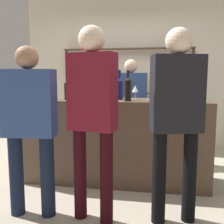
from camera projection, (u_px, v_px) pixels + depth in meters
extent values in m
plane|color=#B2A893|center=(112.00, 180.00, 3.30)|extent=(16.00, 16.00, 0.00)
cube|color=brown|center=(112.00, 140.00, 3.23)|extent=(2.29, 0.61, 1.01)
cube|color=beige|center=(128.00, 71.00, 4.97)|extent=(3.89, 0.12, 2.80)
cylinder|color=#4C3828|center=(67.00, 97.00, 5.05)|extent=(0.05, 0.05, 1.80)
cylinder|color=#4C3828|center=(192.00, 99.00, 4.68)|extent=(0.05, 0.05, 1.80)
cube|color=#4C3828|center=(128.00, 49.00, 4.75)|extent=(2.37, 0.18, 0.02)
cube|color=#4C3828|center=(127.00, 93.00, 4.85)|extent=(2.37, 0.18, 0.02)
cylinder|color=brown|center=(83.00, 87.00, 4.97)|extent=(0.07, 0.07, 0.20)
cone|color=brown|center=(83.00, 80.00, 4.96)|extent=(0.07, 0.07, 0.03)
cylinder|color=brown|center=(83.00, 77.00, 4.95)|extent=(0.03, 0.03, 0.10)
cylinder|color=maroon|center=(83.00, 74.00, 4.94)|extent=(0.03, 0.03, 0.01)
cylinder|color=#0F1956|center=(101.00, 87.00, 4.92)|extent=(0.07, 0.07, 0.20)
cone|color=#0F1956|center=(101.00, 81.00, 4.90)|extent=(0.07, 0.07, 0.03)
cylinder|color=#0F1956|center=(100.00, 77.00, 4.90)|extent=(0.03, 0.03, 0.10)
cylinder|color=maroon|center=(100.00, 74.00, 4.89)|extent=(0.03, 0.03, 0.01)
cylinder|color=black|center=(118.00, 86.00, 4.86)|extent=(0.08, 0.08, 0.23)
cone|color=black|center=(118.00, 79.00, 4.85)|extent=(0.08, 0.08, 0.03)
cylinder|color=black|center=(118.00, 75.00, 4.84)|extent=(0.03, 0.03, 0.10)
cylinder|color=#232328|center=(118.00, 72.00, 4.83)|extent=(0.03, 0.03, 0.01)
cylinder|color=brown|center=(136.00, 87.00, 4.81)|extent=(0.07, 0.07, 0.21)
cone|color=brown|center=(136.00, 80.00, 4.79)|extent=(0.07, 0.07, 0.03)
cylinder|color=brown|center=(136.00, 77.00, 4.79)|extent=(0.03, 0.03, 0.09)
cylinder|color=#232328|center=(136.00, 74.00, 4.78)|extent=(0.03, 0.03, 0.01)
cylinder|color=brown|center=(155.00, 87.00, 4.76)|extent=(0.07, 0.07, 0.20)
cone|color=brown|center=(155.00, 81.00, 4.74)|extent=(0.07, 0.07, 0.03)
cylinder|color=brown|center=(155.00, 78.00, 4.73)|extent=(0.03, 0.03, 0.07)
cylinder|color=gold|center=(155.00, 75.00, 4.73)|extent=(0.03, 0.03, 0.01)
cylinder|color=#0F1956|center=(174.00, 88.00, 4.70)|extent=(0.07, 0.07, 0.18)
cone|color=#0F1956|center=(174.00, 82.00, 4.69)|extent=(0.07, 0.07, 0.03)
cylinder|color=#0F1956|center=(174.00, 79.00, 4.68)|extent=(0.03, 0.03, 0.08)
cylinder|color=#232328|center=(174.00, 76.00, 4.68)|extent=(0.03, 0.03, 0.01)
cylinder|color=black|center=(128.00, 91.00, 2.95)|extent=(0.08, 0.08, 0.23)
cone|color=black|center=(128.00, 79.00, 2.93)|extent=(0.08, 0.08, 0.04)
cylinder|color=black|center=(128.00, 74.00, 2.92)|extent=(0.03, 0.03, 0.07)
cylinder|color=gold|center=(128.00, 70.00, 2.92)|extent=(0.03, 0.03, 0.01)
cylinder|color=#0F1956|center=(119.00, 90.00, 3.15)|extent=(0.09, 0.09, 0.23)
cone|color=#0F1956|center=(119.00, 79.00, 3.13)|extent=(0.09, 0.09, 0.04)
cylinder|color=#0F1956|center=(119.00, 74.00, 3.12)|extent=(0.03, 0.03, 0.08)
cylinder|color=black|center=(119.00, 70.00, 3.12)|extent=(0.04, 0.04, 0.01)
cylinder|color=#0F1956|center=(153.00, 92.00, 3.26)|extent=(0.07, 0.07, 0.18)
cone|color=#0F1956|center=(153.00, 83.00, 3.25)|extent=(0.07, 0.07, 0.03)
cylinder|color=#0F1956|center=(153.00, 78.00, 3.24)|extent=(0.03, 0.03, 0.08)
cylinder|color=#232328|center=(153.00, 74.00, 3.24)|extent=(0.03, 0.03, 0.01)
cylinder|color=silver|center=(44.00, 90.00, 3.28)|extent=(0.09, 0.09, 0.21)
cone|color=silver|center=(43.00, 80.00, 3.26)|extent=(0.09, 0.09, 0.04)
cylinder|color=silver|center=(43.00, 75.00, 3.25)|extent=(0.03, 0.03, 0.09)
cylinder|color=black|center=(43.00, 71.00, 3.24)|extent=(0.04, 0.04, 0.01)
cylinder|color=black|center=(68.00, 92.00, 3.13)|extent=(0.08, 0.08, 0.19)
cone|color=black|center=(67.00, 82.00, 3.12)|extent=(0.08, 0.08, 0.04)
cylinder|color=black|center=(67.00, 78.00, 3.11)|extent=(0.03, 0.03, 0.07)
cylinder|color=gold|center=(67.00, 74.00, 3.11)|extent=(0.03, 0.03, 0.01)
cylinder|color=#0F1956|center=(197.00, 93.00, 2.92)|extent=(0.08, 0.08, 0.19)
cone|color=#0F1956|center=(197.00, 82.00, 2.90)|extent=(0.08, 0.08, 0.04)
cylinder|color=#0F1956|center=(197.00, 77.00, 2.89)|extent=(0.03, 0.03, 0.09)
cylinder|color=maroon|center=(197.00, 72.00, 2.89)|extent=(0.03, 0.03, 0.01)
cylinder|color=silver|center=(135.00, 99.00, 3.26)|extent=(0.06, 0.06, 0.00)
cylinder|color=silver|center=(135.00, 95.00, 3.26)|extent=(0.01, 0.01, 0.08)
cone|color=silver|center=(135.00, 89.00, 3.25)|extent=(0.08, 0.08, 0.08)
cylinder|color=#B2B2B7|center=(159.00, 92.00, 3.03)|extent=(0.21, 0.21, 0.19)
cylinder|color=#B2B2B7|center=(160.00, 83.00, 3.02)|extent=(0.22, 0.22, 0.01)
cylinder|color=#121C33|center=(121.00, 136.00, 4.09)|extent=(0.13, 0.13, 0.75)
cylinder|color=#121C33|center=(139.00, 135.00, 4.13)|extent=(0.13, 0.13, 0.75)
cube|color=navy|center=(131.00, 92.00, 4.02)|extent=(0.50, 0.33, 0.60)
sphere|color=#DBB293|center=(131.00, 66.00, 3.97)|extent=(0.20, 0.20, 0.20)
cylinder|color=black|center=(189.00, 177.00, 2.31)|extent=(0.12, 0.12, 0.82)
cylinder|color=black|center=(159.00, 178.00, 2.29)|extent=(0.12, 0.12, 0.82)
cube|color=black|center=(177.00, 94.00, 2.20)|extent=(0.46, 0.29, 0.65)
sphere|color=beige|center=(179.00, 41.00, 2.15)|extent=(0.22, 0.22, 0.22)
cylinder|color=#121C33|center=(48.00, 176.00, 2.41)|extent=(0.13, 0.13, 0.75)
cylinder|color=#121C33|center=(16.00, 175.00, 2.43)|extent=(0.13, 0.13, 0.75)
cube|color=navy|center=(29.00, 103.00, 2.33)|extent=(0.48, 0.24, 0.60)
sphere|color=#936B4C|center=(27.00, 57.00, 2.28)|extent=(0.20, 0.20, 0.20)
cylinder|color=black|center=(106.00, 178.00, 2.27)|extent=(0.11, 0.11, 0.83)
cylinder|color=black|center=(80.00, 174.00, 2.37)|extent=(0.11, 0.11, 0.83)
cube|color=maroon|center=(92.00, 92.00, 2.23)|extent=(0.44, 0.27, 0.66)
sphere|color=beige|center=(92.00, 39.00, 2.17)|extent=(0.22, 0.22, 0.22)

